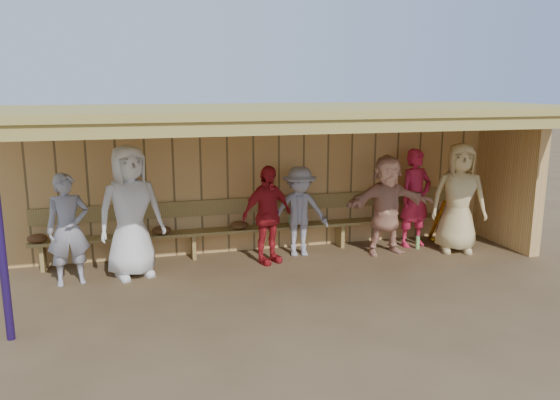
% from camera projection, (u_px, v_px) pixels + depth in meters
% --- Properties ---
extents(ground, '(90.00, 90.00, 0.00)m').
position_uv_depth(ground, '(286.00, 271.00, 8.37)').
color(ground, brown).
rests_on(ground, ground).
extents(player_a, '(0.65, 0.49, 1.61)m').
position_uv_depth(player_a, '(68.00, 229.00, 7.70)').
color(player_a, '#9A98A1').
rests_on(player_a, ground).
extents(player_b, '(1.11, 0.90, 1.97)m').
position_uv_depth(player_b, '(131.00, 212.00, 7.97)').
color(player_b, white).
rests_on(player_b, ground).
extents(player_d, '(1.00, 0.71, 1.58)m').
position_uv_depth(player_d, '(267.00, 215.00, 8.64)').
color(player_d, red).
rests_on(player_d, ground).
extents(player_e, '(1.03, 0.68, 1.50)m').
position_uv_depth(player_e, '(299.00, 211.00, 9.03)').
color(player_e, '#97959D').
rests_on(player_e, ground).
extents(player_f, '(1.56, 0.51, 1.68)m').
position_uv_depth(player_f, '(387.00, 205.00, 9.11)').
color(player_f, '#E29F7F').
rests_on(player_f, ground).
extents(player_g, '(0.70, 0.53, 1.73)m').
position_uv_depth(player_g, '(415.00, 198.00, 9.55)').
color(player_g, red).
rests_on(player_g, ground).
extents(player_h, '(1.06, 0.87, 1.87)m').
position_uv_depth(player_h, '(459.00, 198.00, 9.22)').
color(player_h, '#DFC17D').
rests_on(player_h, ground).
extents(dugout_structure, '(8.80, 3.20, 2.50)m').
position_uv_depth(dugout_structure, '(298.00, 155.00, 8.76)').
color(dugout_structure, tan).
rests_on(dugout_structure, ground).
extents(bench, '(7.60, 0.34, 0.93)m').
position_uv_depth(bench, '(268.00, 221.00, 9.31)').
color(bench, '#9F8344').
rests_on(bench, ground).
extents(dugout_equipment, '(6.95, 0.62, 0.80)m').
position_uv_depth(dugout_equipment, '(205.00, 229.00, 8.92)').
color(dugout_equipment, orange).
rests_on(dugout_equipment, ground).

